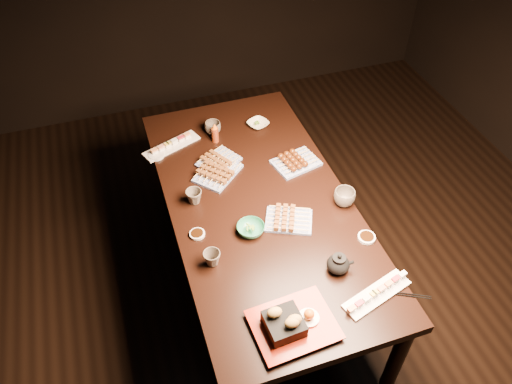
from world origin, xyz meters
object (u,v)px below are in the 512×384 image
yakitori_plate_left (219,159)px  teacup_near_left (212,258)px  teacup_far_right (213,128)px  teapot (338,263)px  sushi_platter_far (171,144)px  yakitori_plate_center (218,170)px  yakitori_plate_right (289,218)px  edamame_bowl_cream (258,124)px  sushi_platter_near (377,292)px  tempura_tray (294,319)px  teacup_far_left (194,197)px  edamame_bowl_green (251,229)px  condiment_bottle (215,133)px  dining_table (259,248)px  teacup_mid_right (344,197)px

yakitori_plate_left → teacup_near_left: 0.69m
teacup_far_right → teapot: size_ratio=0.77×
sushi_platter_far → yakitori_plate_center: size_ratio=1.38×
yakitori_plate_right → edamame_bowl_cream: bearing=107.1°
sushi_platter_near → teacup_far_right: (-0.37, 1.31, 0.02)m
sushi_platter_near → tempura_tray: tempura_tray is taller
tempura_tray → teacup_far_left: 0.85m
edamame_bowl_green → edamame_bowl_cream: (0.30, 0.78, -0.01)m
sushi_platter_near → teacup_near_left: (-0.62, 0.39, 0.02)m
teacup_near_left → teapot: 0.56m
yakitori_plate_left → teacup_far_left: (-0.20, -0.25, 0.01)m
teacup_near_left → teacup_far_left: (0.01, 0.40, 0.00)m
sushi_platter_far → teapot: size_ratio=2.77×
yakitori_plate_center → condiment_bottle: (0.06, 0.28, 0.03)m
teacup_far_left → teapot: (0.51, -0.61, 0.01)m
sushi_platter_far → edamame_bowl_cream: size_ratio=2.85×
sushi_platter_near → teacup_near_left: bearing=131.7°
yakitori_plate_left → edamame_bowl_cream: size_ratio=1.83×
yakitori_plate_center → edamame_bowl_green: yakitori_plate_center is taller
dining_table → yakitori_plate_right: yakitori_plate_right is taller
sushi_platter_far → edamame_bowl_cream: sushi_platter_far is taller
dining_table → teacup_near_left: (-0.33, -0.30, 0.41)m
sushi_platter_far → teacup_mid_right: teacup_mid_right is taller
edamame_bowl_green → yakitori_plate_right: bearing=0.7°
yakitori_plate_center → teacup_far_right: teacup_far_right is taller
sushi_platter_near → condiment_bottle: (-0.38, 1.23, 0.04)m
yakitori_plate_right → yakitori_plate_left: yakitori_plate_right is taller
sushi_platter_near → teapot: teapot is taller
yakitori_plate_center → teacup_near_left: (-0.18, -0.57, 0.01)m
tempura_tray → teacup_near_left: size_ratio=4.20×
yakitori_plate_left → condiment_bottle: 0.20m
dining_table → edamame_bowl_green: (-0.10, -0.18, 0.40)m
yakitori_plate_center → tempura_tray: size_ratio=0.73×
dining_table → yakitori_plate_left: bearing=101.7°
sushi_platter_far → edamame_bowl_green: 0.78m
teacup_far_left → condiment_bottle: size_ratio=0.67×
edamame_bowl_green → teacup_far_left: 0.35m
yakitori_plate_center → yakitori_plate_left: 0.09m
condiment_bottle → teacup_far_right: bearing=84.9°
yakitori_plate_right → teacup_near_left: 0.44m
teapot → yakitori_plate_right: bearing=123.9°
teacup_near_left → condiment_bottle: 0.88m
yakitori_plate_right → sushi_platter_far: bearing=144.4°
yakitori_plate_center → edamame_bowl_green: size_ratio=1.84×
edamame_bowl_green → teapot: 0.45m
sushi_platter_far → teacup_mid_right: size_ratio=3.09×
yakitori_plate_center → condiment_bottle: 0.29m
dining_table → edamame_bowl_cream: size_ratio=15.22×
yakitori_plate_right → teacup_far_left: 0.49m
yakitori_plate_right → edamame_bowl_cream: size_ratio=1.89×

